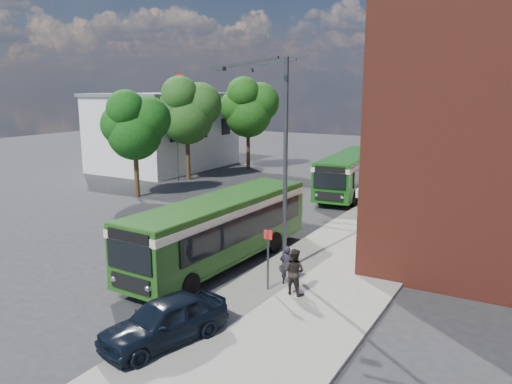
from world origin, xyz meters
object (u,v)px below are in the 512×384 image
Objects in this scene: bus_front at (221,225)px; parked_car at (164,320)px; street_lamp at (278,162)px; bus_rear at (350,170)px.

bus_front is 7.51m from parked_car.
street_lamp is at bearing 105.87° from parked_car.
parked_car is at bearing -69.76° from bus_front.
street_lamp is at bearing 7.84° from bus_front.
street_lamp reaches higher than parked_car.
parked_car is (-0.04, -7.35, -3.94)m from street_lamp.
street_lamp is 17.31m from bus_rear.
bus_front and bus_rear have the same top height.
street_lamp is 2.18× the size of parked_car.
street_lamp is 3.96m from bus_front.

